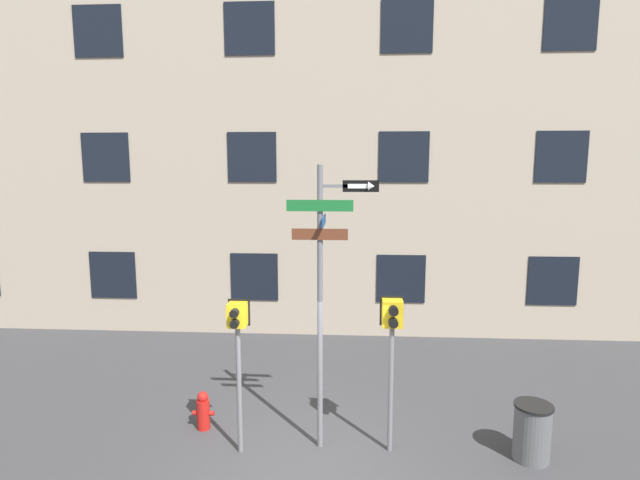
% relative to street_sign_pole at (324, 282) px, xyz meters
% --- Properties ---
extents(ground_plane, '(60.00, 60.00, 0.00)m').
position_rel_street_sign_pole_xyz_m(ground_plane, '(-0.22, -0.81, -2.81)').
color(ground_plane, '#38383A').
extents(building_facade, '(24.00, 0.63, 13.00)m').
position_rel_street_sign_pole_xyz_m(building_facade, '(-0.22, 5.85, 3.69)').
color(building_facade, tan).
rests_on(building_facade, ground_plane).
extents(street_sign_pole, '(1.43, 0.78, 4.67)m').
position_rel_street_sign_pole_xyz_m(street_sign_pole, '(0.00, 0.00, 0.00)').
color(street_sign_pole, slate).
rests_on(street_sign_pole, ground_plane).
extents(pedestrian_signal_left, '(0.35, 0.40, 2.54)m').
position_rel_street_sign_pole_xyz_m(pedestrian_signal_left, '(-1.36, -0.24, -0.83)').
color(pedestrian_signal_left, slate).
rests_on(pedestrian_signal_left, ground_plane).
extents(pedestrian_signal_right, '(0.38, 0.40, 2.58)m').
position_rel_street_sign_pole_xyz_m(pedestrian_signal_right, '(1.08, -0.06, -0.77)').
color(pedestrian_signal_right, slate).
rests_on(pedestrian_signal_right, ground_plane).
extents(fire_hydrant, '(0.39, 0.23, 0.69)m').
position_rel_street_sign_pole_xyz_m(fire_hydrant, '(-2.18, 0.44, -2.48)').
color(fire_hydrant, red).
rests_on(fire_hydrant, ground_plane).
extents(trash_bin, '(0.60, 0.60, 0.93)m').
position_rel_street_sign_pole_xyz_m(trash_bin, '(3.32, -0.16, -2.35)').
color(trash_bin, '#59595B').
rests_on(trash_bin, ground_plane).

